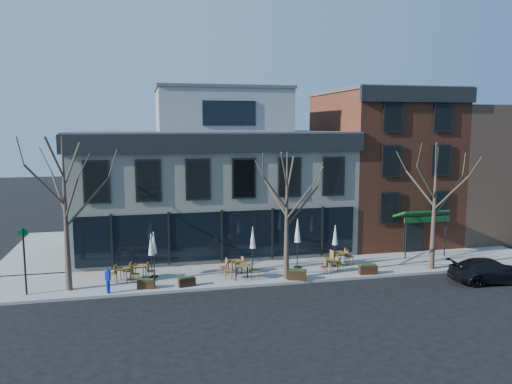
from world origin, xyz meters
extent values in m
plane|color=black|center=(0.00, 0.00, 0.00)|extent=(120.00, 120.00, 0.00)
cube|color=gray|center=(3.25, -2.15, 0.07)|extent=(33.50, 4.70, 0.15)
cube|color=gray|center=(-11.25, 6.00, 0.07)|extent=(4.50, 12.00, 0.15)
cube|color=silver|center=(0.00, 5.00, 4.00)|extent=(18.00, 10.00, 8.00)
cube|color=#47474C|center=(0.00, 5.00, 8.05)|extent=(18.30, 10.30, 0.30)
cube|color=black|center=(0.00, -0.12, 7.55)|extent=(18.30, 0.25, 1.10)
cube|color=black|center=(-9.12, 5.00, 7.55)|extent=(0.25, 10.30, 1.10)
cube|color=black|center=(0.00, -0.06, 1.90)|extent=(17.20, 0.12, 3.00)
cube|color=black|center=(-9.06, 4.00, 1.90)|extent=(0.12, 7.50, 3.00)
cube|color=gray|center=(1.00, 6.00, 9.60)|extent=(9.00, 6.50, 3.00)
cube|color=brown|center=(13.00, 5.00, 5.50)|extent=(8.00, 10.00, 11.00)
cube|color=#47474C|center=(13.00, 5.00, 11.05)|extent=(8.20, 10.20, 0.25)
cube|color=black|center=(13.00, -0.12, 10.60)|extent=(8.20, 0.25, 1.00)
cube|color=#0C3818|center=(13.00, -0.85, 2.90)|extent=(3.20, 1.66, 0.67)
cube|color=black|center=(13.00, -0.05, 1.25)|extent=(1.40, 0.10, 2.50)
cube|color=#8C664C|center=(23.00, 6.00, 5.00)|extent=(12.00, 12.00, 10.00)
cone|color=#382B21|center=(-8.50, -3.20, 4.11)|extent=(0.34, 0.34, 7.92)
cylinder|color=#382B21|center=(-7.43, -3.01, 4.68)|extent=(2.23, 0.50, 2.48)
cylinder|color=#382B21|center=(-8.95, -2.23, 5.14)|extent=(1.03, 2.05, 2.14)
cylinder|color=#382B21|center=(-9.34, -3.51, 5.65)|extent=(1.80, 0.75, 2.21)
cylinder|color=#382B21|center=(-8.05, -4.16, 5.05)|extent=(1.03, 2.04, 2.28)
cone|color=#382B21|center=(3.00, -3.90, 3.67)|extent=(0.34, 0.34, 7.04)
cylinder|color=#382B21|center=(3.95, -3.73, 4.18)|extent=(2.00, 0.46, 2.21)
cylinder|color=#382B21|center=(2.60, -3.04, 4.59)|extent=(0.93, 1.84, 1.91)
cylinder|color=#382B21|center=(2.25, -4.17, 5.04)|extent=(1.61, 0.68, 1.97)
cylinder|color=#382B21|center=(3.40, -4.76, 4.51)|extent=(0.93, 1.83, 2.03)
cone|color=#382B21|center=(12.00, -3.90, 3.89)|extent=(0.34, 0.34, 7.48)
cylinder|color=#382B21|center=(13.01, -3.72, 4.43)|extent=(2.12, 0.48, 2.35)
cylinder|color=#382B21|center=(11.57, -2.99, 4.86)|extent=(0.98, 1.94, 2.03)
cylinder|color=#382B21|center=(11.20, -4.19, 5.35)|extent=(1.71, 0.71, 2.09)
cylinder|color=#382B21|center=(12.42, -4.81, 4.78)|extent=(0.98, 1.94, 2.16)
cylinder|color=black|center=(-10.50, -3.50, 1.85)|extent=(0.10, 0.10, 3.40)
cube|color=#005926|center=(-10.50, -3.50, 3.35)|extent=(0.50, 0.04, 0.30)
imported|color=black|center=(13.92, -6.57, 0.66)|extent=(4.67, 2.26, 1.31)
cylinder|color=#0E29B6|center=(-6.49, -4.20, 0.49)|extent=(0.20, 0.20, 0.69)
cube|color=#0E29B6|center=(-6.49, -4.20, 1.08)|extent=(0.27, 0.25, 0.49)
cone|color=#0E29B6|center=(-6.49, -4.20, 1.38)|extent=(0.26, 0.26, 0.12)
cube|color=brown|center=(-5.78, -2.48, 0.88)|extent=(0.89, 0.89, 0.04)
cylinder|color=black|center=(-6.14, -2.65, 0.51)|extent=(0.04, 0.04, 0.72)
cylinder|color=black|center=(-5.61, -2.84, 0.51)|extent=(0.04, 0.04, 0.72)
cylinder|color=black|center=(-5.95, -2.13, 0.51)|extent=(0.04, 0.04, 0.72)
cylinder|color=black|center=(-5.42, -2.31, 0.51)|extent=(0.04, 0.04, 0.72)
cube|color=brown|center=(-4.96, -2.13, 0.89)|extent=(0.86, 0.86, 0.04)
cylinder|color=black|center=(-5.30, -2.34, 0.52)|extent=(0.04, 0.04, 0.73)
cylinder|color=black|center=(-4.75, -2.47, 0.52)|extent=(0.04, 0.04, 0.73)
cylinder|color=black|center=(-5.17, -1.79, 0.52)|extent=(0.04, 0.04, 0.73)
cylinder|color=black|center=(-4.61, -1.92, 0.52)|extent=(0.04, 0.04, 0.73)
cube|color=brown|center=(0.57, -3.43, 0.97)|extent=(0.97, 0.97, 0.04)
cylinder|color=black|center=(0.18, -3.65, 0.55)|extent=(0.04, 0.04, 0.81)
cylinder|color=black|center=(0.79, -3.81, 0.55)|extent=(0.04, 0.04, 0.81)
cylinder|color=black|center=(0.35, -3.04, 0.55)|extent=(0.04, 0.04, 0.81)
cylinder|color=black|center=(0.96, -3.21, 0.55)|extent=(0.04, 0.04, 0.81)
cube|color=brown|center=(0.39, -2.34, 0.90)|extent=(0.83, 0.83, 0.04)
cylinder|color=black|center=(0.15, -2.67, 0.52)|extent=(0.04, 0.04, 0.74)
cylinder|color=black|center=(0.72, -2.58, 0.52)|extent=(0.04, 0.04, 0.74)
cylinder|color=black|center=(0.05, -2.11, 0.52)|extent=(0.04, 0.04, 0.74)
cylinder|color=black|center=(0.62, -2.01, 0.52)|extent=(0.04, 0.04, 0.74)
cube|color=brown|center=(5.95, -3.25, 0.79)|extent=(0.76, 0.76, 0.04)
cylinder|color=black|center=(5.77, -3.55, 0.47)|extent=(0.04, 0.04, 0.63)
cylinder|color=black|center=(6.25, -3.42, 0.47)|extent=(0.04, 0.04, 0.63)
cylinder|color=black|center=(5.65, -3.07, 0.47)|extent=(0.04, 0.04, 0.63)
cylinder|color=black|center=(6.12, -2.95, 0.47)|extent=(0.04, 0.04, 0.63)
cube|color=brown|center=(6.86, -2.10, 0.94)|extent=(0.89, 0.89, 0.04)
cylinder|color=black|center=(6.62, -2.46, 0.54)|extent=(0.04, 0.04, 0.78)
cylinder|color=black|center=(7.22, -2.34, 0.54)|extent=(0.04, 0.04, 0.78)
cylinder|color=black|center=(6.51, -1.86, 0.54)|extent=(0.04, 0.04, 0.78)
cylinder|color=black|center=(7.11, -1.75, 0.54)|extent=(0.04, 0.04, 0.78)
cylinder|color=black|center=(-4.27, -2.20, 0.18)|extent=(0.41, 0.41, 0.06)
cylinder|color=black|center=(-4.27, -2.20, 1.17)|extent=(0.05, 0.05, 2.04)
cone|color=beige|center=(-4.27, -2.20, 2.10)|extent=(0.33, 0.33, 1.21)
cylinder|color=black|center=(-4.13, -1.93, 0.18)|extent=(0.41, 0.41, 0.06)
cylinder|color=black|center=(-4.13, -1.93, 1.18)|extent=(0.05, 0.05, 2.07)
cone|color=silver|center=(-4.13, -1.93, 2.12)|extent=(0.34, 0.34, 1.22)
cylinder|color=black|center=(1.48, -2.17, 0.18)|extent=(0.43, 0.43, 0.06)
cylinder|color=black|center=(1.48, -2.17, 1.22)|extent=(0.05, 0.05, 2.14)
cone|color=silver|center=(1.48, -2.17, 2.19)|extent=(0.35, 0.35, 1.26)
cylinder|color=black|center=(4.25, -1.96, 0.18)|extent=(0.48, 0.48, 0.06)
cylinder|color=black|center=(4.25, -1.96, 1.34)|extent=(0.05, 0.05, 2.38)
cone|color=silver|center=(4.25, -1.96, 2.42)|extent=(0.39, 0.39, 1.41)
cylinder|color=black|center=(6.54, -2.18, 0.18)|extent=(0.41, 0.41, 0.06)
cylinder|color=black|center=(6.54, -2.18, 1.16)|extent=(0.05, 0.05, 2.03)
cone|color=beige|center=(6.54, -2.18, 2.09)|extent=(0.33, 0.33, 1.20)
cube|color=black|center=(-4.61, -3.87, 0.38)|extent=(0.95, 0.51, 0.45)
cube|color=#1E3314|center=(-4.61, -3.87, 0.62)|extent=(0.85, 0.43, 0.07)
cube|color=black|center=(-2.50, -3.98, 0.37)|extent=(0.94, 0.51, 0.44)
cube|color=#1E3314|center=(-2.50, -3.98, 0.61)|extent=(0.84, 0.42, 0.07)
cube|color=black|center=(3.53, -4.20, 0.41)|extent=(1.12, 0.73, 0.52)
cube|color=#1E3314|center=(3.53, -4.20, 0.69)|extent=(0.99, 0.61, 0.08)
cube|color=black|center=(7.81, -4.11, 0.41)|extent=(1.07, 0.52, 0.51)
cube|color=#1E3314|center=(7.81, -4.11, 0.68)|extent=(0.96, 0.43, 0.08)
camera|label=1|loc=(-4.60, -29.68, 8.61)|focal=35.00mm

